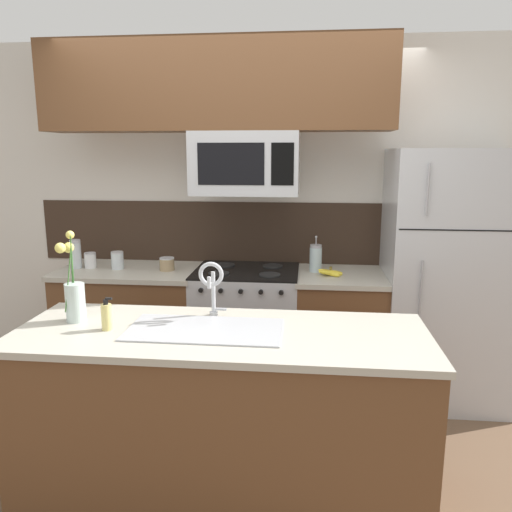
# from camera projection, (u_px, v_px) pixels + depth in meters

# --- Properties ---
(ground_plane) EXTENTS (10.00, 10.00, 0.00)m
(ground_plane) POSITION_uv_depth(u_px,v_px,m) (229.00, 455.00, 2.97)
(ground_plane) COLOR brown
(rear_partition) EXTENTS (5.20, 0.10, 2.60)m
(rear_partition) POSITION_uv_depth(u_px,v_px,m) (290.00, 213.00, 3.92)
(rear_partition) COLOR silver
(rear_partition) RESTS_ON ground
(splash_band) EXTENTS (3.41, 0.01, 0.48)m
(splash_band) POSITION_uv_depth(u_px,v_px,m) (251.00, 233.00, 3.93)
(splash_band) COLOR #332319
(splash_band) RESTS_ON rear_partition
(back_counter_left) EXTENTS (1.05, 0.65, 0.91)m
(back_counter_left) POSITION_uv_depth(u_px,v_px,m) (133.00, 326.00, 3.85)
(back_counter_left) COLOR brown
(back_counter_left) RESTS_ON ground
(back_counter_right) EXTENTS (0.65, 0.65, 0.91)m
(back_counter_right) POSITION_uv_depth(u_px,v_px,m) (339.00, 333.00, 3.69)
(back_counter_right) COLOR brown
(back_counter_right) RESTS_ON ground
(stove_range) EXTENTS (0.76, 0.64, 0.93)m
(stove_range) POSITION_uv_depth(u_px,v_px,m) (247.00, 329.00, 3.76)
(stove_range) COLOR #B7BABF
(stove_range) RESTS_ON ground
(microwave) EXTENTS (0.74, 0.40, 0.43)m
(microwave) POSITION_uv_depth(u_px,v_px,m) (246.00, 163.00, 3.49)
(microwave) COLOR #B7BABF
(upper_cabinet_band) EXTENTS (2.40, 0.34, 0.60)m
(upper_cabinet_band) POSITION_uv_depth(u_px,v_px,m) (216.00, 86.00, 3.37)
(upper_cabinet_band) COLOR brown
(refrigerator) EXTENTS (0.87, 0.74, 1.79)m
(refrigerator) POSITION_uv_depth(u_px,v_px,m) (447.00, 278.00, 3.54)
(refrigerator) COLOR #B7BABF
(refrigerator) RESTS_ON ground
(storage_jar_tall) EXTENTS (0.08, 0.08, 0.22)m
(storage_jar_tall) POSITION_uv_depth(u_px,v_px,m) (76.00, 254.00, 3.76)
(storage_jar_tall) COLOR silver
(storage_jar_tall) RESTS_ON back_counter_left
(storage_jar_medium) EXTENTS (0.09, 0.09, 0.12)m
(storage_jar_medium) POSITION_uv_depth(u_px,v_px,m) (90.00, 260.00, 3.77)
(storage_jar_medium) COLOR silver
(storage_jar_medium) RESTS_ON back_counter_left
(storage_jar_short) EXTENTS (0.09, 0.09, 0.13)m
(storage_jar_short) POSITION_uv_depth(u_px,v_px,m) (117.00, 260.00, 3.74)
(storage_jar_short) COLOR silver
(storage_jar_short) RESTS_ON back_counter_left
(storage_jar_squat) EXTENTS (0.11, 0.11, 0.10)m
(storage_jar_squat) POSITION_uv_depth(u_px,v_px,m) (167.00, 264.00, 3.70)
(storage_jar_squat) COLOR #997F5B
(storage_jar_squat) RESTS_ON back_counter_left
(banana_bunch) EXTENTS (0.19, 0.13, 0.08)m
(banana_bunch) POSITION_uv_depth(u_px,v_px,m) (331.00, 273.00, 3.54)
(banana_bunch) COLOR yellow
(banana_bunch) RESTS_ON back_counter_right
(french_press) EXTENTS (0.09, 0.09, 0.27)m
(french_press) POSITION_uv_depth(u_px,v_px,m) (316.00, 258.00, 3.65)
(french_press) COLOR silver
(french_press) RESTS_ON back_counter_right
(island_counter) EXTENTS (2.04, 0.74, 0.91)m
(island_counter) POSITION_uv_depth(u_px,v_px,m) (222.00, 415.00, 2.54)
(island_counter) COLOR brown
(island_counter) RESTS_ON ground
(kitchen_sink) EXTENTS (0.76, 0.39, 0.16)m
(kitchen_sink) POSITION_uv_depth(u_px,v_px,m) (205.00, 343.00, 2.47)
(kitchen_sink) COLOR #ADAFB5
(kitchen_sink) RESTS_ON island_counter
(sink_faucet) EXTENTS (0.14, 0.14, 0.31)m
(sink_faucet) POSITION_uv_depth(u_px,v_px,m) (212.00, 282.00, 2.60)
(sink_faucet) COLOR #B7BABF
(sink_faucet) RESTS_ON island_counter
(dish_soap_bottle) EXTENTS (0.06, 0.05, 0.16)m
(dish_soap_bottle) POSITION_uv_depth(u_px,v_px,m) (107.00, 316.00, 2.45)
(dish_soap_bottle) COLOR #DBCC75
(dish_soap_bottle) RESTS_ON island_counter
(flower_vase) EXTENTS (0.11, 0.13, 0.47)m
(flower_vase) POSITION_uv_depth(u_px,v_px,m) (74.00, 297.00, 2.56)
(flower_vase) COLOR silver
(flower_vase) RESTS_ON island_counter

